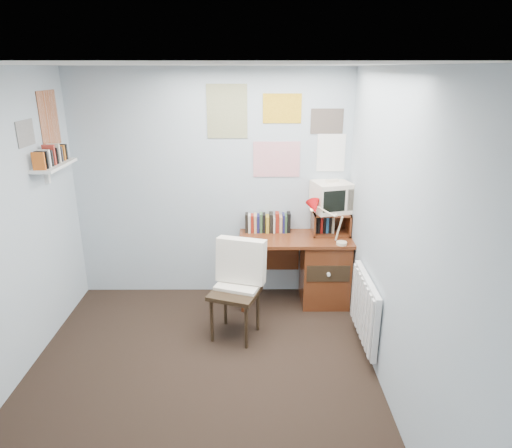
{
  "coord_description": "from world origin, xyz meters",
  "views": [
    {
      "loc": [
        0.45,
        -3.09,
        2.48
      ],
      "look_at": [
        0.48,
        0.9,
        1.11
      ],
      "focal_mm": 32.0,
      "sensor_mm": 36.0,
      "label": 1
    }
  ],
  "objects_px": {
    "desk": "(319,267)",
    "tv_riser": "(331,223)",
    "desk_chair": "(235,293)",
    "radiator": "(365,308)",
    "desk_lamp": "(343,226)",
    "crt_tv": "(331,195)",
    "wall_shelf": "(54,165)"
  },
  "relations": [
    {
      "from": "tv_riser",
      "to": "radiator",
      "type": "relative_size",
      "value": 0.5
    },
    {
      "from": "tv_riser",
      "to": "wall_shelf",
      "type": "xyz_separation_m",
      "value": [
        -2.69,
        -0.49,
        0.74
      ]
    },
    {
      "from": "desk",
      "to": "wall_shelf",
      "type": "xyz_separation_m",
      "value": [
        -2.57,
        -0.38,
        1.21
      ]
    },
    {
      "from": "desk_lamp",
      "to": "radiator",
      "type": "height_order",
      "value": "desk_lamp"
    },
    {
      "from": "crt_tv",
      "to": "radiator",
      "type": "distance_m",
      "value": 1.32
    },
    {
      "from": "tv_riser",
      "to": "crt_tv",
      "type": "xyz_separation_m",
      "value": [
        -0.01,
        0.02,
        0.3
      ]
    },
    {
      "from": "crt_tv",
      "to": "wall_shelf",
      "type": "xyz_separation_m",
      "value": [
        -2.68,
        -0.51,
        0.43
      ]
    },
    {
      "from": "desk",
      "to": "desk_chair",
      "type": "xyz_separation_m",
      "value": [
        -0.9,
        -0.7,
        0.05
      ]
    },
    {
      "from": "desk",
      "to": "radiator",
      "type": "xyz_separation_m",
      "value": [
        0.29,
        -0.93,
        0.01
      ]
    },
    {
      "from": "desk_chair",
      "to": "desk_lamp",
      "type": "xyz_separation_m",
      "value": [
        1.08,
        0.48,
        0.5
      ]
    },
    {
      "from": "desk_chair",
      "to": "crt_tv",
      "type": "height_order",
      "value": "crt_tv"
    },
    {
      "from": "desk_chair",
      "to": "radiator",
      "type": "distance_m",
      "value": 1.21
    },
    {
      "from": "desk",
      "to": "desk_chair",
      "type": "bearing_deg",
      "value": -142.0
    },
    {
      "from": "radiator",
      "to": "crt_tv",
      "type": "bearing_deg",
      "value": 99.43
    },
    {
      "from": "desk_chair",
      "to": "crt_tv",
      "type": "distance_m",
      "value": 1.5
    },
    {
      "from": "crt_tv",
      "to": "wall_shelf",
      "type": "relative_size",
      "value": 0.6
    },
    {
      "from": "desk_chair",
      "to": "desk_lamp",
      "type": "distance_m",
      "value": 1.28
    },
    {
      "from": "desk_lamp",
      "to": "tv_riser",
      "type": "distance_m",
      "value": 0.34
    },
    {
      "from": "radiator",
      "to": "wall_shelf",
      "type": "bearing_deg",
      "value": 169.11
    },
    {
      "from": "crt_tv",
      "to": "desk_chair",
      "type": "bearing_deg",
      "value": -155.96
    },
    {
      "from": "radiator",
      "to": "wall_shelf",
      "type": "distance_m",
      "value": 3.15
    },
    {
      "from": "tv_riser",
      "to": "crt_tv",
      "type": "relative_size",
      "value": 1.08
    },
    {
      "from": "desk",
      "to": "wall_shelf",
      "type": "relative_size",
      "value": 1.94
    },
    {
      "from": "radiator",
      "to": "desk",
      "type": "bearing_deg",
      "value": 107.24
    },
    {
      "from": "desk_chair",
      "to": "wall_shelf",
      "type": "relative_size",
      "value": 1.48
    },
    {
      "from": "tv_riser",
      "to": "wall_shelf",
      "type": "bearing_deg",
      "value": -169.68
    },
    {
      "from": "crt_tv",
      "to": "wall_shelf",
      "type": "height_order",
      "value": "wall_shelf"
    },
    {
      "from": "desk",
      "to": "crt_tv",
      "type": "xyz_separation_m",
      "value": [
        0.11,
        0.13,
        0.78
      ]
    },
    {
      "from": "desk_lamp",
      "to": "wall_shelf",
      "type": "bearing_deg",
      "value": -160.75
    },
    {
      "from": "tv_riser",
      "to": "radiator",
      "type": "height_order",
      "value": "tv_riser"
    },
    {
      "from": "desk_chair",
      "to": "tv_riser",
      "type": "xyz_separation_m",
      "value": [
        1.02,
        0.81,
        0.43
      ]
    },
    {
      "from": "desk",
      "to": "tv_riser",
      "type": "distance_m",
      "value": 0.51
    }
  ]
}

